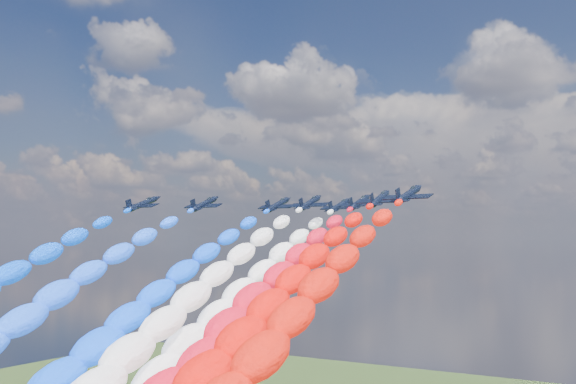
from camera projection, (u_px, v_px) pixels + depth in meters
The scene contains 14 objects.
jet_0 at pixel (143, 204), 147.66m from camera, with size 8.54×11.46×2.52m, color black, non-canonical shape.
jet_1 at pixel (204, 204), 147.68m from camera, with size 8.54×11.46×2.52m, color black, non-canonical shape.
trail_1 at pixel (0, 351), 103.16m from camera, with size 7.35×98.22×53.51m, color blue, non-canonical shape.
jet_2 at pixel (278, 205), 151.26m from camera, with size 8.54×11.46×2.52m, color black, non-canonical shape.
trail_2 at pixel (111, 347), 106.74m from camera, with size 7.35×98.22×53.51m, color #0B48F8, non-canonical shape.
jet_3 at pixel (310, 203), 143.83m from camera, with size 8.54×11.46×2.52m, color black, non-canonical shape.
trail_3 at pixel (145, 355), 99.31m from camera, with size 7.35×98.22×53.51m, color white, non-canonical shape.
jet_4 at pixel (340, 206), 155.05m from camera, with size 8.54×11.46×2.52m, color black, non-canonical shape.
trail_4 at pixel (203, 344), 110.53m from camera, with size 7.35×98.22×53.51m, color white, non-canonical shape.
jet_5 at pixel (359, 203), 141.83m from camera, with size 8.54×11.46×2.52m, color black, non-canonical shape.
trail_5 at pixel (214, 358), 97.31m from camera, with size 7.35×98.22×53.51m, color red, non-canonical shape.
jet_6 at pixel (380, 199), 128.39m from camera, with size 8.54×11.46×2.52m, color black, non-canonical shape.
trail_6 at pixel (221, 377), 83.87m from camera, with size 7.35×98.22×53.51m, color red, non-canonical shape.
jet_7 at pixel (408, 194), 115.68m from camera, with size 8.54×11.46×2.52m, color black, non-canonical shape.
Camera 1 is at (71.03, -114.75, 102.22)m, focal length 42.21 mm.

